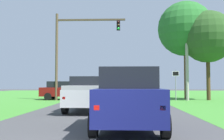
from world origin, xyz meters
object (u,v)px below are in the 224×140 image
oak_tree_right (208,37)px  keep_moving_sign (176,81)px  pickup_truck_lead (89,94)px  crossing_suv_far (65,90)px  traffic_light (74,44)px  red_suv_near (129,98)px  utility_pole_right (187,56)px  extra_tree_1 (185,29)px

oak_tree_right → keep_moving_sign: bearing=-162.1°
pickup_truck_lead → crossing_suv_far: size_ratio=1.15×
crossing_suv_far → traffic_light: bearing=-42.8°
red_suv_near → oak_tree_right: 18.76m
pickup_truck_lead → red_suv_near: bearing=-70.7°
utility_pole_right → extra_tree_1: bearing=79.9°
traffic_light → crossing_suv_far: bearing=137.2°
pickup_truck_lead → oak_tree_right: (9.89, 10.46, 4.96)m
red_suv_near → keep_moving_sign: (4.61, 15.29, 0.71)m
traffic_light → extra_tree_1: bearing=10.2°
pickup_truck_lead → traffic_light: (-2.66, 9.75, 4.26)m
traffic_light → utility_pole_right: 10.50m
pickup_truck_lead → extra_tree_1: size_ratio=0.56×
red_suv_near → keep_moving_sign: keep_moving_sign is taller
pickup_truck_lead → traffic_light: 10.96m
pickup_truck_lead → utility_pole_right: (7.78, 9.79, 3.07)m
traffic_light → extra_tree_1: (10.77, 1.93, 1.72)m
oak_tree_right → extra_tree_1: bearing=145.7°
pickup_truck_lead → keep_moving_sign: size_ratio=1.93×
red_suv_near → keep_moving_sign: bearing=73.2°
traffic_light → crossing_suv_far: 4.49m
red_suv_near → utility_pole_right: 16.94m
keep_moving_sign → utility_pole_right: utility_pole_right is taller
pickup_truck_lead → crossing_suv_far: pickup_truck_lead is taller
pickup_truck_lead → oak_tree_right: 15.23m
pickup_truck_lead → utility_pole_right: 12.88m
crossing_suv_far → utility_pole_right: 11.82m
keep_moving_sign → crossing_suv_far: size_ratio=0.59×
red_suv_near → utility_pole_right: (5.73, 15.66, 2.99)m
extra_tree_1 → keep_moving_sign: bearing=-122.7°
traffic_light → keep_moving_sign: size_ratio=2.90×
traffic_light → utility_pole_right: (10.44, 0.05, -1.19)m
pickup_truck_lead → crossing_suv_far: (-3.59, 10.61, -0.05)m
oak_tree_right → crossing_suv_far: size_ratio=1.79×
utility_pole_right → keep_moving_sign: bearing=-161.4°
pickup_truck_lead → traffic_light: size_ratio=0.67×
extra_tree_1 → crossing_suv_far: bearing=-174.8°
extra_tree_1 → red_suv_near: bearing=-109.1°
crossing_suv_far → utility_pole_right: (11.37, -0.81, 3.12)m
keep_moving_sign → crossing_suv_far: keep_moving_sign is taller
red_suv_near → extra_tree_1: size_ratio=0.47×
oak_tree_right → crossing_suv_far: oak_tree_right is taller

